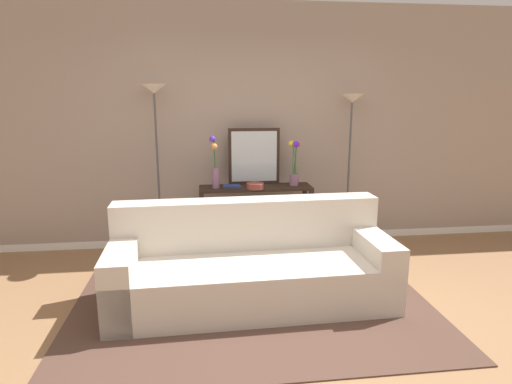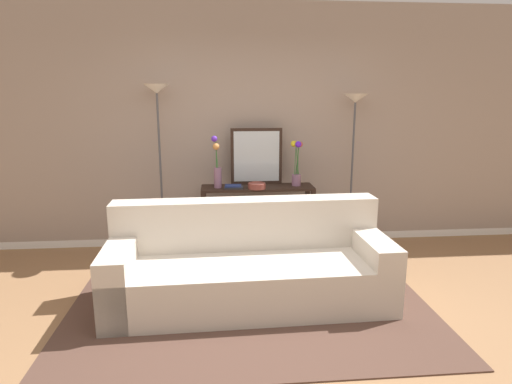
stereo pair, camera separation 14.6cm
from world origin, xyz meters
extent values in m
cube|color=#936B47|center=(0.00, 0.00, -0.01)|extent=(16.00, 16.00, 0.02)
cube|color=white|center=(0.00, 2.36, 0.04)|extent=(12.00, 0.15, 0.09)
cube|color=gray|center=(0.00, 2.36, 1.48)|extent=(12.00, 0.14, 2.77)
cube|color=#51382D|center=(-0.05, 0.55, 0.01)|extent=(3.12, 2.06, 0.01)
cube|color=beige|center=(-0.05, 0.65, 0.21)|extent=(2.46, 0.97, 0.42)
cube|color=beige|center=(-0.06, 0.97, 0.65)|extent=(2.44, 0.32, 0.46)
cube|color=beige|center=(-1.15, 0.62, 0.30)|extent=(0.26, 0.91, 0.60)
cube|color=beige|center=(1.05, 0.68, 0.30)|extent=(0.26, 0.91, 0.60)
cube|color=black|center=(0.14, 1.95, 0.77)|extent=(1.29, 0.36, 0.03)
cube|color=black|center=(0.14, 1.95, 0.15)|extent=(1.19, 0.31, 0.01)
cube|color=black|center=(-0.48, 1.80, 0.38)|extent=(0.05, 0.05, 0.76)
cube|color=black|center=(0.76, 1.80, 0.38)|extent=(0.05, 0.05, 0.76)
cube|color=black|center=(-0.48, 2.11, 0.38)|extent=(0.05, 0.05, 0.76)
cube|color=black|center=(0.76, 2.11, 0.38)|extent=(0.05, 0.05, 0.76)
cylinder|color=#4C4C51|center=(-0.96, 2.02, 0.01)|extent=(0.26, 0.26, 0.02)
cylinder|color=#4C4C51|center=(-0.96, 2.02, 0.93)|extent=(0.02, 0.02, 1.81)
cone|color=silver|center=(-0.96, 2.02, 1.88)|extent=(0.28, 0.28, 0.10)
cylinder|color=#4C4C51|center=(1.27, 2.02, 0.01)|extent=(0.26, 0.26, 0.02)
cylinder|color=#4C4C51|center=(1.27, 2.02, 0.88)|extent=(0.02, 0.02, 1.71)
cone|color=silver|center=(1.27, 2.02, 1.78)|extent=(0.28, 0.28, 0.10)
cube|color=black|center=(0.14, 2.10, 1.12)|extent=(0.60, 0.02, 0.66)
cube|color=silver|center=(0.14, 2.09, 1.12)|extent=(0.53, 0.01, 0.59)
cylinder|color=gray|center=(-0.31, 1.93, 0.90)|extent=(0.09, 0.09, 0.23)
cylinder|color=#3D7538|center=(-0.32, 1.93, 1.18)|extent=(0.01, 0.03, 0.32)
sphere|color=#2A93C0|center=(-0.34, 1.94, 1.34)|extent=(0.05, 0.05, 0.05)
cylinder|color=#3D7538|center=(-0.32, 1.93, 1.18)|extent=(0.01, 0.02, 0.32)
sphere|color=#602ECB|center=(-0.34, 1.92, 1.34)|extent=(0.07, 0.07, 0.07)
cylinder|color=#3D7538|center=(-0.32, 1.92, 1.14)|extent=(0.02, 0.01, 0.24)
sphere|color=#E49349|center=(-0.32, 1.90, 1.26)|extent=(0.08, 0.08, 0.08)
cylinder|color=gray|center=(0.59, 1.97, 0.85)|extent=(0.10, 0.10, 0.13)
cylinder|color=#3D7538|center=(0.60, 1.95, 1.09)|extent=(0.05, 0.02, 0.35)
sphere|color=#6223E7|center=(0.60, 1.93, 1.27)|extent=(0.07, 0.07, 0.07)
cylinder|color=#3D7538|center=(0.61, 1.96, 1.09)|extent=(0.01, 0.02, 0.35)
sphere|color=#CB4E3D|center=(0.63, 1.96, 1.27)|extent=(0.06, 0.06, 0.06)
cylinder|color=#3D7538|center=(0.60, 1.98, 1.09)|extent=(0.04, 0.04, 0.34)
sphere|color=#5D20E0|center=(0.62, 1.99, 1.26)|extent=(0.05, 0.05, 0.05)
cylinder|color=#3D7538|center=(0.58, 1.97, 1.10)|extent=(0.03, 0.05, 0.35)
sphere|color=yellow|center=(0.56, 1.98, 1.27)|extent=(0.07, 0.07, 0.07)
cylinder|color=#3D7538|center=(0.61, 1.98, 1.09)|extent=(0.02, 0.02, 0.34)
sphere|color=#E74D97|center=(0.62, 1.99, 1.26)|extent=(0.05, 0.05, 0.05)
cylinder|color=brown|center=(0.12, 1.84, 0.82)|extent=(0.20, 0.20, 0.05)
torus|color=brown|center=(0.12, 1.84, 0.85)|extent=(0.20, 0.20, 0.01)
cube|color=#2D2D33|center=(-0.13, 1.88, 0.80)|extent=(0.22, 0.14, 0.02)
cube|color=navy|center=(-0.14, 1.87, 0.82)|extent=(0.19, 0.12, 0.02)
cube|color=navy|center=(-0.36, 1.95, 0.05)|extent=(0.05, 0.15, 0.10)
cube|color=gold|center=(-0.32, 1.95, 0.06)|extent=(0.03, 0.16, 0.11)
cube|color=#BC3328|center=(-0.29, 1.95, 0.06)|extent=(0.03, 0.18, 0.12)
cube|color=#B77F33|center=(-0.25, 1.95, 0.06)|extent=(0.03, 0.15, 0.12)
cube|color=silver|center=(-0.22, 1.95, 0.05)|extent=(0.03, 0.15, 0.11)
cube|color=#236033|center=(-0.17, 1.95, 0.05)|extent=(0.06, 0.14, 0.10)
cube|color=slate|center=(-0.12, 1.95, 0.06)|extent=(0.05, 0.16, 0.12)
cube|color=#6B3360|center=(-0.07, 1.95, 0.05)|extent=(0.03, 0.16, 0.11)
cube|color=tan|center=(-0.03, 1.95, 0.06)|extent=(0.05, 0.15, 0.13)
cube|color=#1E7075|center=(0.02, 1.95, 0.05)|extent=(0.05, 0.15, 0.10)
camera|label=1|loc=(-0.46, -2.88, 1.83)|focal=30.42mm
camera|label=2|loc=(-0.32, -2.89, 1.83)|focal=30.42mm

